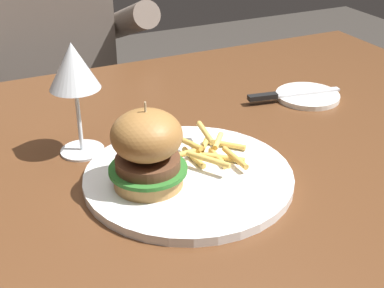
% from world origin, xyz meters
% --- Properties ---
extents(dining_table, '(1.48, 0.89, 0.74)m').
position_xyz_m(dining_table, '(0.00, 0.00, 0.66)').
color(dining_table, '#56331C').
rests_on(dining_table, ground).
extents(main_plate, '(0.32, 0.32, 0.01)m').
position_xyz_m(main_plate, '(0.03, -0.09, 0.75)').
color(main_plate, white).
rests_on(main_plate, dining_table).
extents(burger_sandwich, '(0.11, 0.11, 0.13)m').
position_xyz_m(burger_sandwich, '(-0.04, -0.10, 0.81)').
color(burger_sandwich, '#B78447').
rests_on(burger_sandwich, main_plate).
extents(fries_pile, '(0.13, 0.14, 0.03)m').
position_xyz_m(fries_pile, '(0.08, -0.07, 0.77)').
color(fries_pile, gold).
rests_on(fries_pile, main_plate).
extents(wine_glass, '(0.08, 0.08, 0.19)m').
position_xyz_m(wine_glass, '(-0.10, 0.06, 0.88)').
color(wine_glass, silver).
rests_on(wine_glass, dining_table).
extents(bread_plate, '(0.13, 0.13, 0.01)m').
position_xyz_m(bread_plate, '(0.38, 0.09, 0.74)').
color(bread_plate, white).
rests_on(bread_plate, dining_table).
extents(table_knife, '(0.20, 0.05, 0.01)m').
position_xyz_m(table_knife, '(0.33, 0.09, 0.75)').
color(table_knife, silver).
rests_on(table_knife, bread_plate).
extents(diner_person, '(0.51, 0.36, 1.18)m').
position_xyz_m(diner_person, '(-0.04, 0.72, 0.56)').
color(diner_person, '#282833').
rests_on(diner_person, ground).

